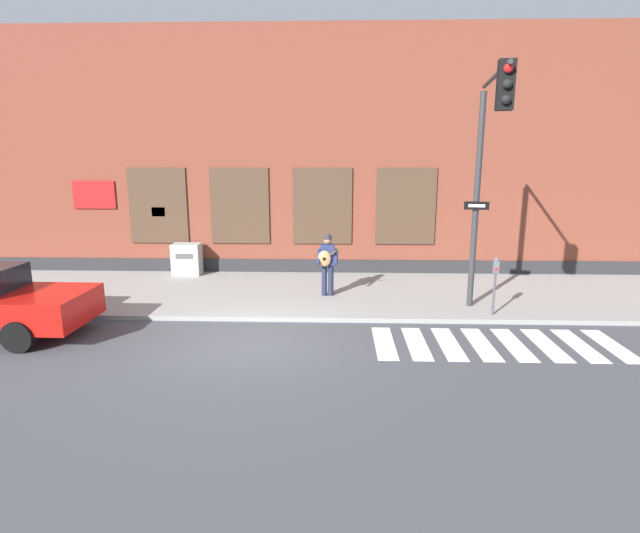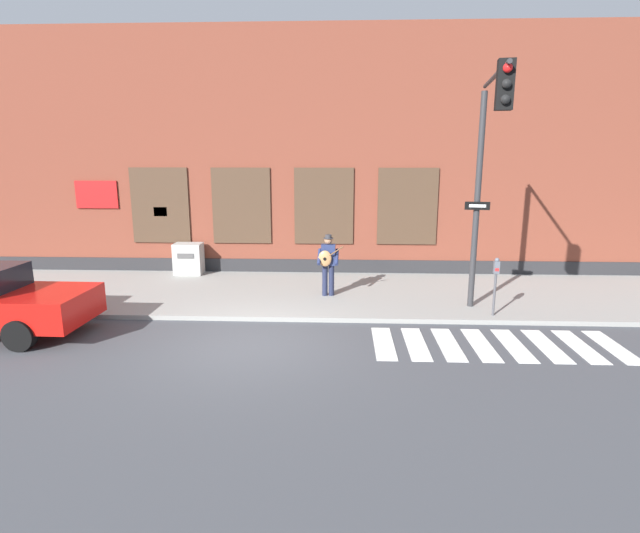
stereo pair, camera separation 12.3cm
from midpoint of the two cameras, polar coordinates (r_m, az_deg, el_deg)
The scene contains 8 objects.
ground_plane at distance 10.75m, azimuth -7.78°, elevation -8.95°, with size 160.00×160.00×0.00m, color #424449.
sidewalk at distance 14.45m, azimuth -5.03°, elevation -2.99°, with size 28.00×4.81×0.12m.
building_backdrop at distance 18.30m, azimuth -3.44°, elevation 12.59°, with size 28.00×4.06×7.88m.
crosswalk at distance 11.34m, azimuth 19.86°, elevation -8.42°, with size 5.20×1.90×0.01m.
busker at distance 13.66m, azimuth 1.16°, elevation 0.59°, with size 0.71×0.53×1.71m.
traffic_light at distance 11.78m, azimuth 18.83°, elevation 11.85°, with size 0.88×3.35×5.49m.
parking_meter at distance 12.69m, azimuth 19.71°, elevation -1.22°, with size 0.13×0.11×1.44m.
utility_box at distance 16.83m, azimuth -14.57°, elevation 0.86°, with size 0.90×0.62×1.02m.
Camera 2 is at (1.93, -9.83, 3.92)m, focal length 28.00 mm.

